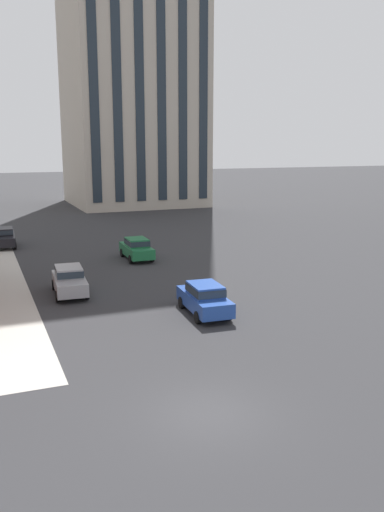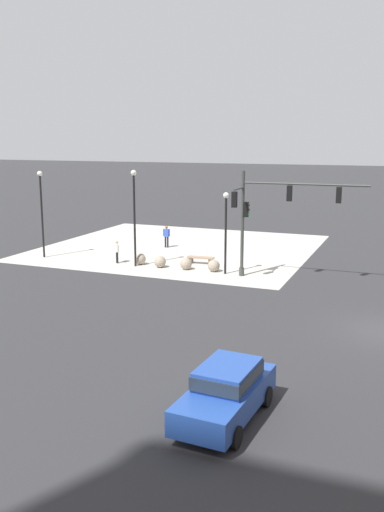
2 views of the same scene
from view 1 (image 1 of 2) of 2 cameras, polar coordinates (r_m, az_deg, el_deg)
The scene contains 5 objects.
ground_plane at distance 18.96m, azimuth 1.76°, elevation -16.25°, with size 320.00×320.00×0.00m, color #2D2D30.
car_main_northbound_near at distance 49.92m, azimuth -19.19°, elevation 1.94°, with size 2.05×4.48×1.68m.
car_main_northbound_far at distance 42.33m, azimuth -5.85°, elevation 0.87°, with size 1.97×4.44×1.68m.
car_main_southbound_near at distance 33.22m, azimuth -12.80°, elevation -2.41°, with size 2.12×4.51×1.68m.
car_cross_eastbound at distance 28.64m, azimuth 1.34°, elevation -4.40°, with size 2.10×4.50×1.68m.
Camera 1 is at (-6.80, -15.28, 8.92)m, focal length 37.95 mm.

